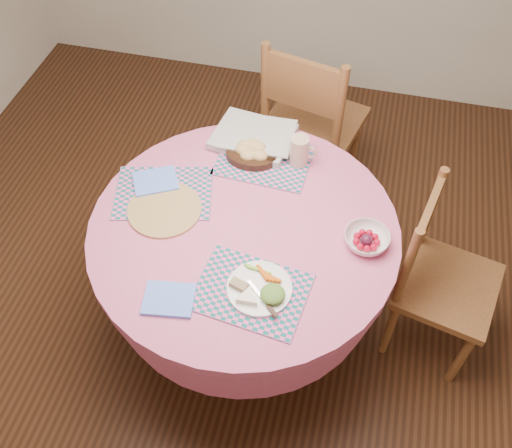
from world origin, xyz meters
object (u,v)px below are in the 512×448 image
at_px(dining_table, 245,255).
at_px(latte_mug, 300,151).
at_px(chair_back, 310,121).
at_px(bread_bowl, 252,152).
at_px(wicker_trivet, 165,209).
at_px(fruit_bowl, 367,240).
at_px(chair_right, 438,276).
at_px(dinner_plate, 261,289).

height_order(dining_table, latte_mug, latte_mug).
height_order(chair_back, bread_bowl, chair_back).
relative_size(wicker_trivet, fruit_bowl, 1.34).
xyz_separation_m(bread_bowl, fruit_bowl, (0.54, -0.36, -0.01)).
bearing_deg(fruit_bowl, chair_back, 111.84).
relative_size(chair_right, chair_back, 0.88).
height_order(dining_table, wicker_trivet, wicker_trivet).
bearing_deg(bread_bowl, dining_table, -80.64).
relative_size(chair_back, latte_mug, 7.49).
relative_size(wicker_trivet, dinner_plate, 1.26).
bearing_deg(chair_back, dining_table, 96.82).
bearing_deg(dining_table, fruit_bowl, 3.20).
bearing_deg(wicker_trivet, dining_table, -1.01).
bearing_deg(fruit_bowl, latte_mug, 131.95).
relative_size(dinner_plate, fruit_bowl, 1.06).
height_order(dinner_plate, bread_bowl, bread_bowl).
bearing_deg(dinner_plate, chair_right, 32.25).
distance_m(dinner_plate, bread_bowl, 0.69).
bearing_deg(bread_bowl, fruit_bowl, -33.22).
relative_size(dining_table, wicker_trivet, 4.13).
bearing_deg(chair_right, bread_bowl, 87.94).
xyz_separation_m(bread_bowl, latte_mug, (0.21, 0.02, 0.04)).
bearing_deg(wicker_trivet, fruit_bowl, 1.48).
relative_size(chair_right, bread_bowl, 3.94).
xyz_separation_m(chair_right, dinner_plate, (-0.68, -0.43, 0.30)).
bearing_deg(chair_right, fruit_bowl, 122.39).
relative_size(wicker_trivet, latte_mug, 2.19).
distance_m(wicker_trivet, latte_mug, 0.62).
relative_size(dinner_plate, latte_mug, 1.74).
xyz_separation_m(dining_table, wicker_trivet, (-0.33, 0.01, 0.20)).
bearing_deg(chair_right, latte_mug, 82.35).
height_order(chair_back, wicker_trivet, chair_back).
bearing_deg(wicker_trivet, dinner_plate, -31.49).
height_order(dining_table, chair_right, chair_right).
bearing_deg(dinner_plate, bread_bowl, 106.84).
height_order(wicker_trivet, latte_mug, latte_mug).
distance_m(chair_right, bread_bowl, 0.96).
bearing_deg(bread_bowl, chair_back, 72.21).
xyz_separation_m(chair_back, fruit_bowl, (0.36, -0.91, 0.24)).
height_order(dining_table, fruit_bowl, fruit_bowl).
bearing_deg(fruit_bowl, wicker_trivet, -178.52).
bearing_deg(latte_mug, fruit_bowl, -48.05).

